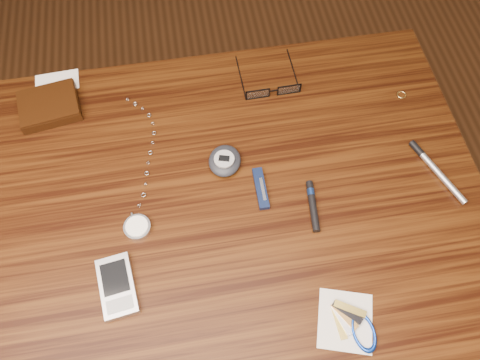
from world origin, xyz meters
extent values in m
plane|color=#472814|center=(0.00, 0.00, 0.00)|extent=(3.80, 3.80, 0.00)
cube|color=#361A08|center=(0.00, 0.00, 0.73)|extent=(1.00, 0.70, 0.03)
cylinder|color=#4C2814|center=(0.45, -0.30, 0.36)|extent=(0.05, 0.05, 0.71)
cylinder|color=#4C2814|center=(-0.45, 0.30, 0.36)|extent=(0.05, 0.05, 0.71)
cylinder|color=#4C2814|center=(0.45, 0.30, 0.36)|extent=(0.05, 0.05, 0.71)
cube|color=black|center=(-0.30, 0.25, 0.76)|extent=(0.13, 0.11, 0.02)
cube|color=black|center=(-0.30, 0.25, 0.77)|extent=(0.13, 0.11, 0.00)
cube|color=white|center=(-0.29, 0.33, 0.75)|extent=(0.09, 0.06, 0.00)
cube|color=black|center=(0.12, 0.22, 0.76)|extent=(0.05, 0.00, 0.03)
cube|color=silver|center=(0.12, 0.22, 0.76)|extent=(0.04, 0.00, 0.02)
cylinder|color=black|center=(0.09, 0.27, 0.75)|extent=(0.00, 0.12, 0.00)
cube|color=black|center=(0.18, 0.22, 0.76)|extent=(0.05, 0.00, 0.03)
cube|color=silver|center=(0.18, 0.22, 0.76)|extent=(0.04, 0.00, 0.02)
cylinder|color=black|center=(0.21, 0.28, 0.75)|extent=(0.00, 0.12, 0.00)
cube|color=black|center=(0.15, 0.22, 0.77)|extent=(0.02, 0.00, 0.00)
torus|color=#DFC06E|center=(0.41, 0.17, 0.75)|extent=(0.03, 0.03, 0.00)
cylinder|color=silver|center=(-0.14, -0.03, 0.76)|extent=(0.05, 0.05, 0.01)
cylinder|color=white|center=(-0.14, -0.03, 0.76)|extent=(0.04, 0.04, 0.00)
cylinder|color=silver|center=(-0.15, -0.01, 0.76)|extent=(0.01, 0.01, 0.01)
torus|color=silver|center=(-0.14, 0.01, 0.75)|extent=(0.01, 0.01, 0.01)
torus|color=silver|center=(-0.13, 0.03, 0.75)|extent=(0.01, 0.01, 0.00)
torus|color=silver|center=(-0.12, 0.05, 0.75)|extent=(0.01, 0.01, 0.01)
torus|color=silver|center=(-0.12, 0.07, 0.75)|extent=(0.01, 0.01, 0.00)
torus|color=silver|center=(-0.11, 0.10, 0.75)|extent=(0.01, 0.01, 0.01)
torus|color=silver|center=(-0.11, 0.12, 0.75)|extent=(0.01, 0.01, 0.00)
torus|color=silver|center=(-0.10, 0.14, 0.75)|extent=(0.01, 0.00, 0.01)
torus|color=silver|center=(-0.10, 0.16, 0.75)|extent=(0.01, 0.01, 0.00)
torus|color=silver|center=(-0.10, 0.18, 0.75)|extent=(0.01, 0.00, 0.01)
torus|color=silver|center=(-0.10, 0.21, 0.75)|extent=(0.01, 0.01, 0.00)
torus|color=silver|center=(-0.12, 0.22, 0.75)|extent=(0.01, 0.01, 0.01)
torus|color=silver|center=(-0.13, 0.24, 0.75)|extent=(0.01, 0.01, 0.00)
torus|color=silver|center=(-0.15, 0.25, 0.75)|extent=(0.01, 0.01, 0.01)
cube|color=#ABABAF|center=(-0.18, -0.13, 0.76)|extent=(0.07, 0.11, 0.01)
cube|color=black|center=(-0.18, -0.12, 0.76)|extent=(0.05, 0.06, 0.00)
cube|color=gray|center=(-0.18, -0.17, 0.76)|extent=(0.05, 0.03, 0.00)
ellipsoid|color=#22232C|center=(0.03, 0.07, 0.76)|extent=(0.08, 0.08, 0.02)
cylinder|color=#999DA1|center=(0.03, 0.07, 0.78)|extent=(0.04, 0.04, 0.00)
cube|color=black|center=(0.03, 0.07, 0.78)|extent=(0.02, 0.02, 0.00)
cube|color=silver|center=(0.18, -0.25, 0.75)|extent=(0.11, 0.12, 0.00)
torus|color=#0E33A4|center=(0.20, -0.27, 0.75)|extent=(0.06, 0.06, 0.01)
cube|color=olive|center=(0.17, -0.25, 0.75)|extent=(0.01, 0.05, 0.00)
cube|color=silver|center=(0.17, -0.25, 0.75)|extent=(0.03, 0.05, 0.00)
cube|color=olive|center=(0.18, -0.24, 0.76)|extent=(0.04, 0.05, 0.00)
cube|color=black|center=(0.18, -0.24, 0.76)|extent=(0.05, 0.05, 0.00)
cube|color=olive|center=(0.19, -0.23, 0.76)|extent=(0.05, 0.04, 0.00)
cube|color=black|center=(0.09, 0.01, 0.76)|extent=(0.02, 0.08, 0.01)
cube|color=#B3B3B8|center=(0.09, 0.00, 0.76)|extent=(0.01, 0.05, 0.00)
cylinder|color=#B5B6BA|center=(0.42, -0.01, 0.76)|extent=(0.06, 0.14, 0.01)
cylinder|color=black|center=(0.40, 0.04, 0.76)|extent=(0.02, 0.03, 0.01)
cylinder|color=black|center=(0.17, -0.04, 0.76)|extent=(0.02, 0.10, 0.01)
cylinder|color=#224292|center=(0.18, -0.02, 0.76)|extent=(0.02, 0.01, 0.01)
camera|label=1|loc=(-0.01, -0.37, 1.52)|focal=35.00mm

